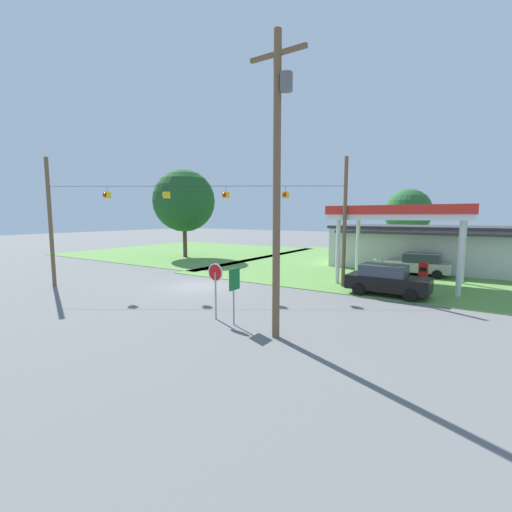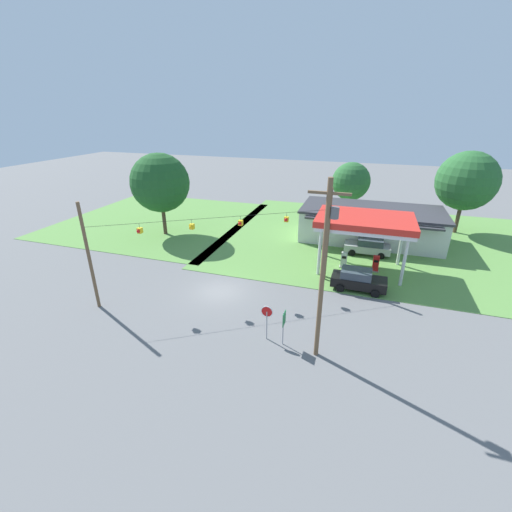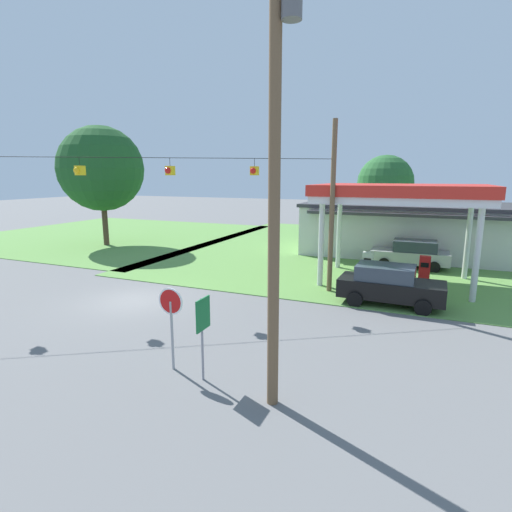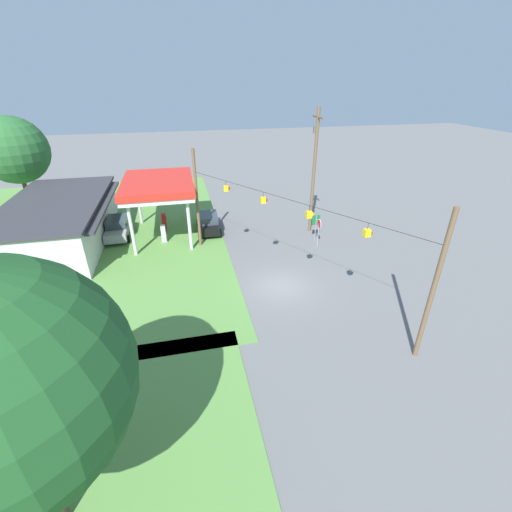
{
  "view_description": "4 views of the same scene",
  "coord_description": "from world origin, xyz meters",
  "px_view_note": "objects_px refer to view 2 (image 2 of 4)",
  "views": [
    {
      "loc": [
        15.0,
        -16.3,
        4.55
      ],
      "look_at": [
        3.42,
        1.64,
        2.05
      ],
      "focal_mm": 24.0,
      "sensor_mm": 36.0,
      "label": 1
    },
    {
      "loc": [
        10.64,
        -22.81,
        14.05
      ],
      "look_at": [
        2.8,
        1.13,
        3.16
      ],
      "focal_mm": 24.0,
      "sensor_mm": 36.0,
      "label": 2
    },
    {
      "loc": [
        12.06,
        -14.02,
        5.65
      ],
      "look_at": [
        5.26,
        2.01,
        2.14
      ],
      "focal_mm": 28.0,
      "sensor_mm": 36.0,
      "label": 3
    },
    {
      "loc": [
        -19.36,
        6.21,
        13.06
      ],
      "look_at": [
        1.99,
        1.39,
        1.56
      ],
      "focal_mm": 24.0,
      "sensor_mm": 36.0,
      "label": 4
    }
  ],
  "objects_px": {
    "gas_station_store": "(370,224)",
    "tree_far_back": "(467,181)",
    "fuel_pump_near": "(344,260)",
    "car_at_pumps_rear": "(368,246)",
    "tree_behind_station": "(351,181)",
    "gas_station_canopy": "(365,222)",
    "stop_sign_roadside": "(267,315)",
    "route_sign": "(284,322)",
    "utility_pole_main": "(324,266)",
    "car_at_pumps_front": "(358,280)",
    "fuel_pump_far": "(376,264)",
    "tree_west_verge": "(160,183)"
  },
  "relations": [
    {
      "from": "gas_station_store",
      "to": "tree_far_back",
      "type": "bearing_deg",
      "value": 29.92
    },
    {
      "from": "gas_station_store",
      "to": "fuel_pump_near",
      "type": "distance_m",
      "value": 9.09
    },
    {
      "from": "car_at_pumps_rear",
      "to": "tree_behind_station",
      "type": "height_order",
      "value": "tree_behind_station"
    },
    {
      "from": "car_at_pumps_rear",
      "to": "tree_far_back",
      "type": "bearing_deg",
      "value": -134.51
    },
    {
      "from": "gas_station_canopy",
      "to": "stop_sign_roadside",
      "type": "bearing_deg",
      "value": -112.29
    },
    {
      "from": "gas_station_store",
      "to": "car_at_pumps_rear",
      "type": "relative_size",
      "value": 3.38
    },
    {
      "from": "route_sign",
      "to": "utility_pole_main",
      "type": "xyz_separation_m",
      "value": [
        2.22,
        -0.33,
        4.36
      ]
    },
    {
      "from": "gas_station_store",
      "to": "route_sign",
      "type": "relative_size",
      "value": 6.48
    },
    {
      "from": "car_at_pumps_front",
      "to": "utility_pole_main",
      "type": "bearing_deg",
      "value": -100.22
    },
    {
      "from": "car_at_pumps_front",
      "to": "tree_far_back",
      "type": "bearing_deg",
      "value": 61.74
    },
    {
      "from": "gas_station_store",
      "to": "tree_behind_station",
      "type": "relative_size",
      "value": 2.06
    },
    {
      "from": "fuel_pump_near",
      "to": "car_at_pumps_rear",
      "type": "distance_m",
      "value": 4.6
    },
    {
      "from": "car_at_pumps_front",
      "to": "utility_pole_main",
      "type": "xyz_separation_m",
      "value": [
        -1.95,
        -9.39,
        5.15
      ]
    },
    {
      "from": "fuel_pump_far",
      "to": "car_at_pumps_rear",
      "type": "relative_size",
      "value": 0.34
    },
    {
      "from": "utility_pole_main",
      "to": "fuel_pump_near",
      "type": "bearing_deg",
      "value": 88.04
    },
    {
      "from": "fuel_pump_near",
      "to": "fuel_pump_far",
      "type": "relative_size",
      "value": 1.0
    },
    {
      "from": "tree_behind_station",
      "to": "tree_far_back",
      "type": "relative_size",
      "value": 0.78
    },
    {
      "from": "route_sign",
      "to": "tree_behind_station",
      "type": "height_order",
      "value": "tree_behind_station"
    },
    {
      "from": "gas_station_store",
      "to": "car_at_pumps_rear",
      "type": "xyz_separation_m",
      "value": [
        -0.01,
        -4.68,
        -0.96
      ]
    },
    {
      "from": "fuel_pump_near",
      "to": "route_sign",
      "type": "distance_m",
      "value": 13.45
    },
    {
      "from": "gas_station_canopy",
      "to": "utility_pole_main",
      "type": "height_order",
      "value": "utility_pole_main"
    },
    {
      "from": "tree_west_verge",
      "to": "tree_far_back",
      "type": "distance_m",
      "value": 35.48
    },
    {
      "from": "gas_station_canopy",
      "to": "tree_behind_station",
      "type": "relative_size",
      "value": 1.12
    },
    {
      "from": "fuel_pump_near",
      "to": "car_at_pumps_rear",
      "type": "xyz_separation_m",
      "value": [
        2.09,
        4.09,
        0.16
      ]
    },
    {
      "from": "car_at_pumps_front",
      "to": "stop_sign_roadside",
      "type": "height_order",
      "value": "stop_sign_roadside"
    },
    {
      "from": "fuel_pump_near",
      "to": "car_at_pumps_rear",
      "type": "relative_size",
      "value": 0.34
    },
    {
      "from": "stop_sign_roadside",
      "to": "fuel_pump_near",
      "type": "bearing_deg",
      "value": -106.6
    },
    {
      "from": "route_sign",
      "to": "tree_west_verge",
      "type": "xyz_separation_m",
      "value": [
        -18.75,
        16.22,
        4.48
      ]
    },
    {
      "from": "stop_sign_roadside",
      "to": "fuel_pump_far",
      "type": "bearing_deg",
      "value": -117.56
    },
    {
      "from": "fuel_pump_near",
      "to": "utility_pole_main",
      "type": "xyz_separation_m",
      "value": [
        -0.46,
        -13.47,
        5.33
      ]
    },
    {
      "from": "route_sign",
      "to": "tree_west_verge",
      "type": "bearing_deg",
      "value": 139.14
    },
    {
      "from": "fuel_pump_far",
      "to": "car_at_pumps_rear",
      "type": "distance_m",
      "value": 4.17
    },
    {
      "from": "tree_far_back",
      "to": "tree_west_verge",
      "type": "bearing_deg",
      "value": -161.13
    },
    {
      "from": "car_at_pumps_rear",
      "to": "tree_west_verge",
      "type": "height_order",
      "value": "tree_west_verge"
    },
    {
      "from": "car_at_pumps_front",
      "to": "tree_west_verge",
      "type": "height_order",
      "value": "tree_west_verge"
    },
    {
      "from": "gas_station_canopy",
      "to": "route_sign",
      "type": "relative_size",
      "value": 3.52
    },
    {
      "from": "utility_pole_main",
      "to": "car_at_pumps_front",
      "type": "bearing_deg",
      "value": 78.27
    },
    {
      "from": "gas_station_canopy",
      "to": "car_at_pumps_front",
      "type": "relative_size",
      "value": 1.87
    },
    {
      "from": "gas_station_canopy",
      "to": "tree_behind_station",
      "type": "bearing_deg",
      "value": 97.89
    },
    {
      "from": "stop_sign_roadside",
      "to": "tree_behind_station",
      "type": "relative_size",
      "value": 0.33
    },
    {
      "from": "utility_pole_main",
      "to": "tree_west_verge",
      "type": "xyz_separation_m",
      "value": [
        -20.96,
        16.54,
        0.12
      ]
    },
    {
      "from": "gas_station_canopy",
      "to": "tree_far_back",
      "type": "bearing_deg",
      "value": 53.66
    },
    {
      "from": "fuel_pump_far",
      "to": "utility_pole_main",
      "type": "bearing_deg",
      "value": -103.97
    },
    {
      "from": "fuel_pump_far",
      "to": "route_sign",
      "type": "relative_size",
      "value": 0.65
    },
    {
      "from": "car_at_pumps_front",
      "to": "tree_west_verge",
      "type": "bearing_deg",
      "value": 164.16
    },
    {
      "from": "fuel_pump_far",
      "to": "tree_behind_station",
      "type": "bearing_deg",
      "value": 102.57
    },
    {
      "from": "gas_station_store",
      "to": "tree_west_verge",
      "type": "bearing_deg",
      "value": -166.38
    },
    {
      "from": "fuel_pump_far",
      "to": "route_sign",
      "type": "height_order",
      "value": "route_sign"
    },
    {
      "from": "gas_station_store",
      "to": "car_at_pumps_front",
      "type": "xyz_separation_m",
      "value": [
        -0.62,
        -12.86,
        -0.94
      ]
    },
    {
      "from": "car_at_pumps_front",
      "to": "car_at_pumps_rear",
      "type": "bearing_deg",
      "value": 87.27
    }
  ]
}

